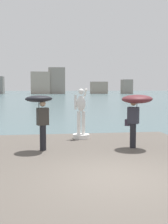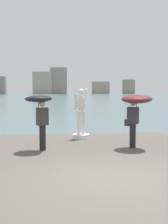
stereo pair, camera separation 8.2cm
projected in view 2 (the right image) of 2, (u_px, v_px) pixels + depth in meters
The scene contains 6 objects.
ground_plane at pixel (56, 104), 46.57m from camera, with size 400.00×400.00×0.00m, color #4C666B.
pier at pixel (98, 165), 8.86m from camera, with size 7.98×9.69×0.40m, color #564F47.
statue_white_figure at pixel (81, 119), 12.27m from camera, with size 0.72×0.92×2.16m.
onlooker_left at pixel (40, 108), 9.85m from camera, with size 1.20×1.20×1.92m.
onlooker_right at pixel (136, 105), 10.25m from camera, with size 1.53×1.54×1.94m.
distant_skyline at pixel (34, 83), 121.71m from camera, with size 75.37×9.51×11.15m.
Camera 2 is at (-1.59, -6.72, 2.56)m, focal length 46.06 mm.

